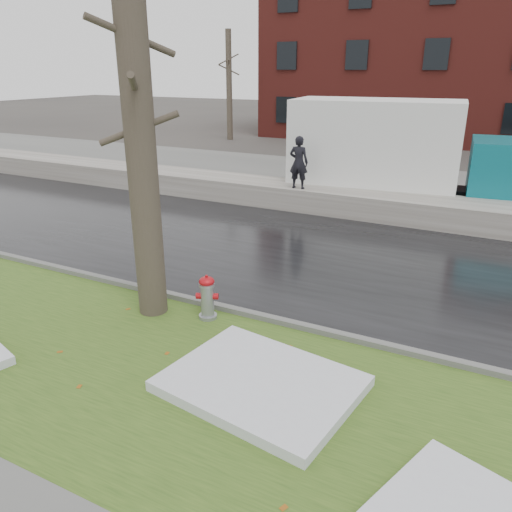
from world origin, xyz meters
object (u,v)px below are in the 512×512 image
at_px(tree, 139,133).
at_px(box_truck, 408,152).
at_px(fire_hydrant, 207,295).
at_px(worker, 299,162).

bearing_deg(tree, box_truck, 75.46).
distance_m(fire_hydrant, box_truck, 9.96).
distance_m(fire_hydrant, tree, 3.04).
height_order(box_truck, worker, box_truck).
xyz_separation_m(fire_hydrant, worker, (-1.38, 7.58, 1.08)).
relative_size(box_truck, worker, 6.29).
bearing_deg(worker, box_truck, -148.04).
bearing_deg(box_truck, worker, -148.84).
height_order(fire_hydrant, box_truck, box_truck).
distance_m(box_truck, worker, 3.63).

